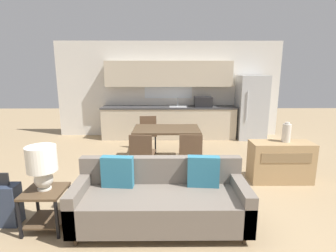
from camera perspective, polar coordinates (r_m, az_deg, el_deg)
name	(u,v)px	position (r m, az deg, el deg)	size (l,w,h in m)	color
ground_plane	(172,224)	(3.57, 0.99, -20.49)	(20.00, 20.00, 0.00)	#9E8460
wall_back	(169,89)	(7.65, 0.14, 7.98)	(6.40, 0.07, 2.70)	silver
kitchen_counter	(169,108)	(7.41, 0.29, 3.86)	(3.74, 0.65, 2.15)	beige
refrigerator	(251,107)	(7.68, 17.62, 3.89)	(0.77, 0.74, 1.77)	#B7BABC
dining_table	(166,132)	(5.41, -0.33, -1.21)	(1.35, 0.85, 0.73)	brown
couch	(161,199)	(3.39, -1.63, -15.64)	(2.10, 0.80, 0.86)	#3D2D1E
side_table	(46,203)	(3.64, -25.08, -14.86)	(0.47, 0.47, 0.50)	brown
table_lamp	(42,163)	(3.48, -25.75, -7.35)	(0.35, 0.35, 0.54)	silver
credenza	(280,162)	(4.99, 23.26, -7.17)	(1.05, 0.43, 0.71)	tan
vase	(286,133)	(4.91, 24.39, -1.34)	(0.14, 0.14, 0.34)	beige
dining_chair_near_left	(142,152)	(4.71, -5.67, -5.74)	(0.46, 0.46, 0.83)	brown
dining_chair_far_left	(148,131)	(6.24, -4.36, -1.20)	(0.44, 0.44, 0.83)	brown
dining_chair_near_right	(190,152)	(4.73, 4.92, -5.64)	(0.45, 0.45, 0.83)	brown
suitcase	(2,204)	(4.02, -32.45, -14.17)	(0.43, 0.22, 0.69)	#2D384C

